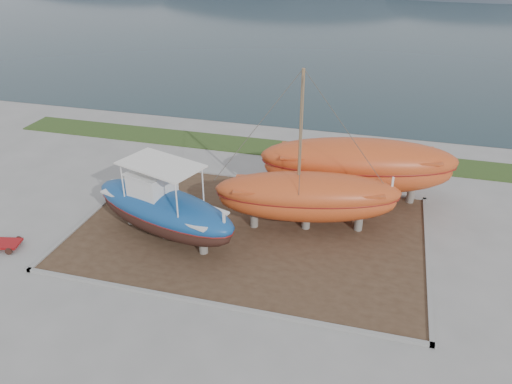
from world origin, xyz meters
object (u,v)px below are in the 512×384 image
(blue_caique, at_px, (163,202))
(orange_sailboat, at_px, (310,154))
(orange_bare_hull, at_px, (357,171))
(red_trailer, at_px, (5,245))
(white_dinghy, at_px, (140,190))

(blue_caique, height_order, orange_sailboat, orange_sailboat)
(blue_caique, height_order, orange_bare_hull, blue_caique)
(blue_caique, distance_m, red_trailer, 8.34)
(red_trailer, bearing_deg, orange_bare_hull, 18.38)
(white_dinghy, bearing_deg, red_trailer, -144.04)
(blue_caique, xyz_separation_m, orange_bare_hull, (9.11, 6.76, -0.27))
(red_trailer, bearing_deg, orange_sailboat, 10.02)
(blue_caique, relative_size, red_trailer, 3.75)
(orange_bare_hull, bearing_deg, blue_caique, -153.41)
(blue_caique, xyz_separation_m, orange_sailboat, (6.89, 2.83, 2.19))
(orange_sailboat, xyz_separation_m, orange_bare_hull, (2.22, 3.93, -2.46))
(orange_sailboat, bearing_deg, red_trailer, -169.49)
(white_dinghy, distance_m, orange_bare_hull, 12.77)
(orange_bare_hull, height_order, red_trailer, orange_bare_hull)
(blue_caique, distance_m, orange_sailboat, 7.77)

